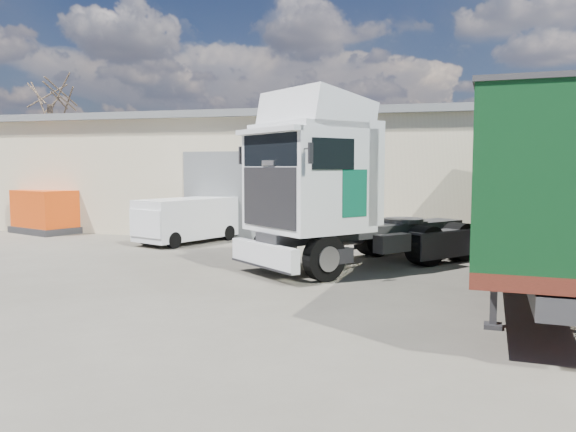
% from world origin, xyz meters
% --- Properties ---
extents(ground, '(120.00, 120.00, 0.00)m').
position_xyz_m(ground, '(0.00, 0.00, 0.00)').
color(ground, '#2C2923').
rests_on(ground, ground).
extents(warehouse, '(30.60, 12.60, 5.42)m').
position_xyz_m(warehouse, '(-6.00, 16.00, 2.66)').
color(warehouse, beige).
rests_on(warehouse, ground).
extents(bare_tree, '(4.00, 4.00, 9.60)m').
position_xyz_m(bare_tree, '(-18.00, 20.00, 7.92)').
color(bare_tree, '#382B21').
rests_on(bare_tree, ground).
extents(tractor_unit, '(7.00, 7.48, 5.07)m').
position_xyz_m(tractor_unit, '(3.43, 4.19, 2.13)').
color(tractor_unit, black).
rests_on(tractor_unit, ground).
extents(box_trailer, '(3.91, 12.98, 4.25)m').
position_xyz_m(box_trailer, '(8.61, 2.95, 2.59)').
color(box_trailer, '#2D2D30').
rests_on(box_trailer, ground).
extents(panel_van, '(3.19, 4.58, 1.73)m').
position_xyz_m(panel_van, '(-3.20, 8.26, 0.90)').
color(panel_van, black).
rests_on(panel_van, ground).
extents(orange_skip, '(3.58, 2.93, 1.93)m').
position_xyz_m(orange_skip, '(-10.70, 9.80, 0.84)').
color(orange_skip, '#2D2D30').
rests_on(orange_skip, ground).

